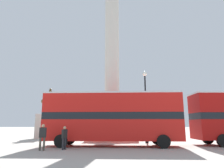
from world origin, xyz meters
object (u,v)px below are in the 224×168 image
object	(u,v)px
monument_column	(112,78)
street_lamp	(146,100)
bus_a	(112,117)
pedestrian_by_plinth	(64,137)
equestrian_statue	(49,123)
pedestrian_near_lamp	(43,135)

from	to	relation	value
monument_column	street_lamp	size ratio (longest dim) A/B	3.07
monument_column	bus_a	size ratio (longest dim) A/B	1.94
bus_a	pedestrian_by_plinth	world-z (taller)	bus_a
street_lamp	bus_a	bearing A→B (deg)	-138.30
street_lamp	pedestrian_by_plinth	size ratio (longest dim) A/B	4.33
bus_a	equestrian_statue	world-z (taller)	equestrian_statue
monument_column	pedestrian_near_lamp	bearing A→B (deg)	-117.94
bus_a	equestrian_statue	xyz separation A→B (m)	(-8.17, 8.62, -0.46)
bus_a	pedestrian_by_plinth	distance (m)	4.28
pedestrian_by_plinth	equestrian_statue	bearing A→B (deg)	-127.40
pedestrian_near_lamp	pedestrian_by_plinth	world-z (taller)	pedestrian_near_lamp
monument_column	equestrian_statue	xyz separation A→B (m)	(-8.01, 2.63, -5.10)
monument_column	pedestrian_by_plinth	xyz separation A→B (m)	(-3.18, -8.22, -6.13)
pedestrian_by_plinth	street_lamp	bearing A→B (deg)	156.48
pedestrian_by_plinth	pedestrian_near_lamp	bearing A→B (deg)	-44.72
monument_column	street_lamp	distance (m)	5.44
monument_column	street_lamp	bearing A→B (deg)	-43.07
bus_a	pedestrian_near_lamp	bearing A→B (deg)	-149.32
street_lamp	pedestrian_by_plinth	bearing A→B (deg)	-142.13
equestrian_statue	pedestrian_by_plinth	distance (m)	11.93
pedestrian_near_lamp	pedestrian_by_plinth	xyz separation A→B (m)	(1.40, 0.42, -0.12)
bus_a	pedestrian_near_lamp	world-z (taller)	bus_a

